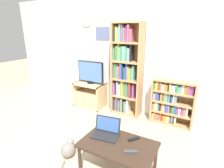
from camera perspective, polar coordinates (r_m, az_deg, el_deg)
ground_plane at (r=2.86m, az=-11.35°, el=-23.46°), size 18.00×18.00×0.00m
wall_back at (r=3.91m, az=6.47°, el=9.21°), size 7.16×0.09×2.60m
tv_stand at (r=4.39m, az=-7.33°, el=-3.49°), size 0.75×0.45×0.60m
television at (r=4.23m, az=-7.02°, el=3.79°), size 0.69×0.18×0.54m
bookshelf_tall at (r=3.83m, az=4.48°, el=4.17°), size 0.66×0.31×2.01m
bookshelf_short at (r=3.72m, az=18.69°, el=-5.50°), size 0.83×0.27×0.92m
coffee_table at (r=2.37m, az=1.96°, el=-19.84°), size 0.94×0.58×0.48m
laptop at (r=2.46m, az=-1.95°, el=-15.02°), size 0.39×0.30×0.23m
remote_near_laptop at (r=2.21m, az=6.13°, el=-21.09°), size 0.16×0.11×0.02m
remote_far_from_laptop at (r=2.41m, az=7.09°, el=-17.35°), size 0.13×0.16×0.02m
cat at (r=2.90m, az=-13.96°, el=-19.96°), size 0.26×0.47×0.28m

